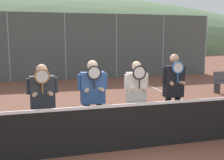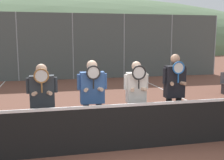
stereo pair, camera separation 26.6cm
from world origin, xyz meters
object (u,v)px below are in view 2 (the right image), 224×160
Objects in this scene: player_center_right at (136,94)px; car_center at (149,56)px; player_rightmost at (174,89)px; player_leftmost at (42,97)px; player_center_left at (92,93)px; car_left_of_center at (73,58)px.

player_center_right is 0.38× the size of car_center.
player_leftmost is at bearing 178.30° from player_rightmost.
player_center_left is at bearing 174.54° from player_center_right.
player_center_right is 12.45m from car_left_of_center.
car_left_of_center is 5.22m from car_center.
car_left_of_center reaches higher than car_center.
player_rightmost is 12.49m from car_left_of_center.
player_rightmost reaches higher than car_left_of_center.
car_center is (5.21, 0.16, -0.01)m from car_left_of_center.
player_center_left reaches higher than player_center_right.
car_left_of_center is at bearing 95.33° from player_rightmost.
player_rightmost is at bearing -2.47° from player_center_left.
car_left_of_center is (-1.16, 12.44, -0.20)m from player_rightmost.
car_center is (4.94, 12.61, -0.13)m from player_center_right.
player_center_left reaches higher than player_leftmost.
player_center_left is 0.94m from player_center_right.
player_rightmost is 0.41× the size of car_center.
player_center_right is 13.54m from car_center.
player_leftmost is 0.99× the size of player_center_right.
player_center_left is 1.02× the size of player_center_right.
car_center is (5.88, 12.52, -0.18)m from player_center_left.
player_leftmost is 0.97× the size of player_center_left.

